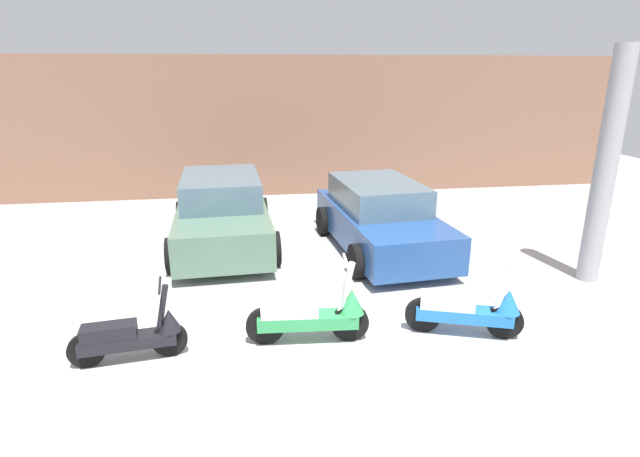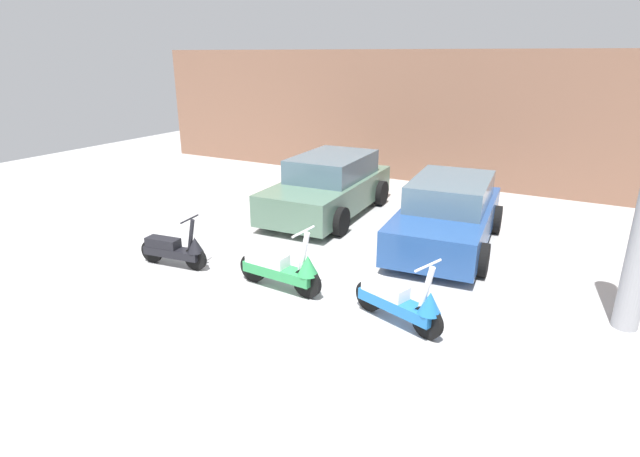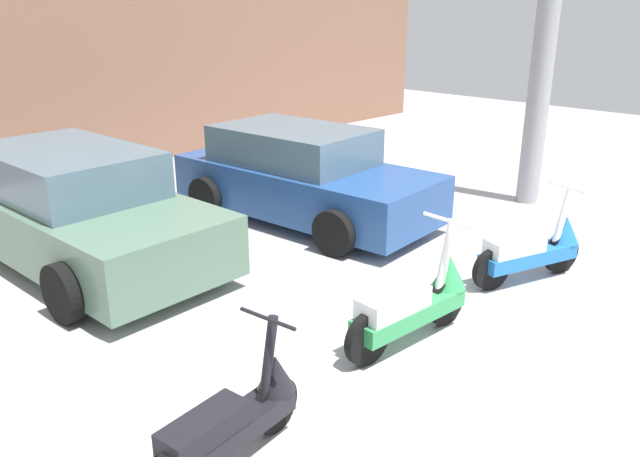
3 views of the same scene
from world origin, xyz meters
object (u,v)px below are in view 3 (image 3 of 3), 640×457
at_px(scooter_front_left, 234,419).
at_px(car_rear_center, 302,176).
at_px(scooter_front_right, 415,302).
at_px(support_column_side, 540,82).
at_px(car_rear_left, 77,210).
at_px(scooter_front_center, 533,249).

bearing_deg(scooter_front_left, car_rear_center, 33.79).
xyz_separation_m(scooter_front_left, scooter_front_right, (2.13, 0.11, 0.05)).
height_order(scooter_front_left, support_column_side, support_column_side).
xyz_separation_m(car_rear_left, car_rear_center, (2.94, -0.72, -0.03)).
xyz_separation_m(scooter_front_left, scooter_front_center, (4.12, -0.03, 0.04)).
relative_size(scooter_front_center, car_rear_center, 0.36).
relative_size(scooter_front_left, scooter_front_center, 0.94).
relative_size(scooter_front_left, support_column_side, 0.37).
height_order(scooter_front_right, scooter_front_center, scooter_front_right).
bearing_deg(support_column_side, scooter_front_left, -168.46).
bearing_deg(scooter_front_left, car_rear_left, 70.46).
distance_m(scooter_front_center, car_rear_center, 3.35).
bearing_deg(scooter_front_center, car_rear_center, 113.82).
height_order(scooter_front_left, car_rear_left, car_rear_left).
relative_size(scooter_front_center, support_column_side, 0.39).
xyz_separation_m(scooter_front_right, support_column_side, (4.70, 1.29, 1.44)).
distance_m(scooter_front_left, scooter_front_right, 2.13).
height_order(scooter_front_right, car_rear_center, car_rear_center).
bearing_deg(scooter_front_right, scooter_front_center, 0.24).
relative_size(scooter_front_left, scooter_front_right, 0.87).
xyz_separation_m(scooter_front_left, car_rear_center, (3.84, 3.31, 0.28)).
xyz_separation_m(scooter_front_center, car_rear_left, (-3.22, 4.05, 0.27)).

